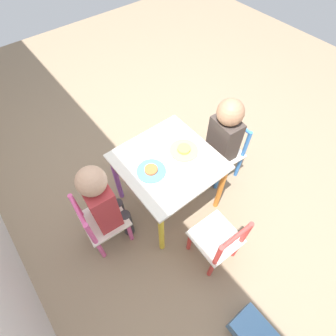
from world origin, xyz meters
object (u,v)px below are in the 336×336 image
at_px(kids_table, 168,168).
at_px(chair_blue, 224,152).
at_px(chair_pink, 101,222).
at_px(plate_back, 151,171).
at_px(chair_red, 218,241).
at_px(child_front, 223,136).
at_px(plate_front, 184,150).
at_px(child_back, 103,201).

height_order(kids_table, chair_blue, same).
relative_size(chair_pink, plate_back, 2.87).
height_order(chair_blue, chair_red, same).
bearing_deg(chair_pink, child_front, -90.37).
bearing_deg(chair_red, kids_table, -90.00).
distance_m(chair_pink, plate_front, 0.69).
bearing_deg(child_front, chair_pink, -89.58).
distance_m(chair_red, plate_front, 0.59).
distance_m(child_back, plate_front, 0.58).
xyz_separation_m(chair_pink, chair_red, (-0.55, -0.49, 0.00)).
height_order(chair_blue, child_front, child_front).
bearing_deg(plate_front, chair_pink, 86.51).
distance_m(kids_table, plate_front, 0.15).
bearing_deg(child_front, child_back, -89.61).
xyz_separation_m(child_front, plate_front, (0.04, 0.32, 0.05)).
bearing_deg(child_front, plate_front, -92.03).
bearing_deg(plate_back, plate_front, -90.00).
distance_m(chair_blue, child_front, 0.22).
relative_size(chair_red, plate_front, 2.75).
relative_size(chair_red, child_front, 0.67).
distance_m(chair_blue, child_back, 0.98).
relative_size(plate_front, plate_back, 1.04).
bearing_deg(child_back, child_front, -90.39).
height_order(child_front, plate_back, child_front).
xyz_separation_m(kids_table, child_back, (0.03, 0.45, 0.03)).
height_order(chair_blue, chair_pink, same).
relative_size(chair_pink, child_front, 0.67).
distance_m(child_front, child_back, 0.90).
distance_m(chair_blue, plate_front, 0.46).
xyz_separation_m(kids_table, plate_back, (0.00, 0.13, 0.09)).
xyz_separation_m(child_front, child_back, (0.07, 0.89, -0.01)).
xyz_separation_m(child_front, plate_back, (0.04, 0.57, 0.05)).
distance_m(chair_blue, plate_back, 0.69).
bearing_deg(plate_front, chair_red, 163.92).
bearing_deg(chair_pink, plate_front, -89.13).
distance_m(plate_front, plate_back, 0.25).
bearing_deg(chair_red, chair_pink, -46.11).
xyz_separation_m(kids_table, plate_front, (-0.00, -0.13, 0.09)).
bearing_deg(kids_table, plate_back, 90.00).
bearing_deg(plate_back, kids_table, -90.00).
xyz_separation_m(child_back, plate_back, (-0.03, -0.32, 0.06)).
height_order(kids_table, chair_red, same).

